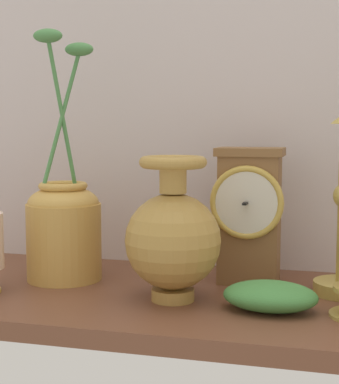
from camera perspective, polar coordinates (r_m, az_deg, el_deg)
ground_plane at (r=87.92cm, az=-1.11°, el=-9.87°), size 100.00×36.00×2.40cm
back_wall at (r=102.88cm, az=1.78°, el=11.40°), size 120.00×2.00×65.00cm
mantel_clock at (r=90.76cm, az=7.39°, el=-1.96°), size 10.53×9.15×19.91cm
brass_vase_bulbous at (r=81.02cm, az=0.32°, el=-4.16°), size 12.70×12.70×19.16cm
brass_vase_jar at (r=93.64cm, az=-9.76°, el=-2.97°), size 11.19×11.19×36.88cm
ivy_sprig at (r=79.01cm, az=9.30°, el=-9.49°), size 11.85×8.30×3.71cm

